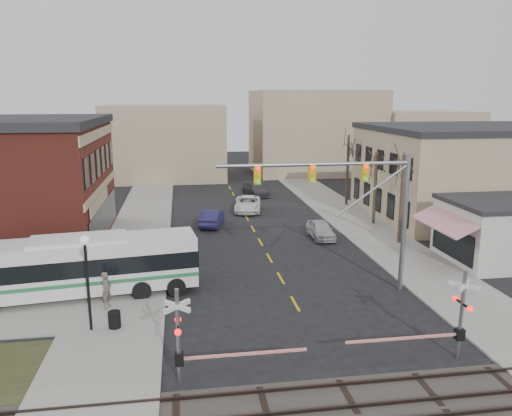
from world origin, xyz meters
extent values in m
plane|color=black|center=(0.00, 0.00, 0.00)|extent=(160.00, 160.00, 0.00)
cube|color=gray|center=(-9.50, 20.00, 0.06)|extent=(5.00, 60.00, 0.12)
cube|color=gray|center=(9.50, 20.00, 0.06)|extent=(5.00, 60.00, 0.12)
cube|color=#2D231E|center=(0.00, -7.52, 0.12)|extent=(160.00, 0.08, 0.14)
cube|color=#2D231E|center=(0.00, -6.08, 0.12)|extent=(160.00, 0.08, 0.14)
cube|color=tan|center=(-11.95, 16.00, 4.30)|extent=(0.10, 15.00, 0.50)
cube|color=tan|center=(-11.95, 16.00, 8.40)|extent=(0.10, 15.00, 0.70)
cube|color=black|center=(-11.95, 16.00, 1.80)|extent=(0.08, 13.00, 2.60)
cube|color=tan|center=(22.00, 20.00, 4.00)|extent=(20.00, 15.00, 8.00)
cube|color=#262628|center=(22.00, 20.00, 8.25)|extent=(20.30, 15.30, 0.50)
cube|color=beige|center=(16.00, 7.00, 2.00)|extent=(8.00, 6.00, 4.00)
cube|color=#262628|center=(16.00, 7.00, 4.15)|extent=(8.20, 6.20, 0.30)
cube|color=red|center=(11.20, 7.00, 3.00)|extent=(1.68, 6.00, 0.87)
cylinder|color=#382B21|center=(10.50, 12.00, 3.50)|extent=(0.28, 0.28, 6.75)
cylinder|color=#382B21|center=(10.80, 18.00, 3.27)|extent=(0.28, 0.28, 6.30)
cylinder|color=#382B21|center=(11.00, 26.00, 3.72)|extent=(0.28, 0.28, 7.20)
cube|color=silver|center=(-11.68, 4.78, 1.88)|extent=(13.07, 4.41, 2.86)
cube|color=black|center=(-11.68, 4.78, 2.08)|extent=(13.11, 4.46, 0.96)
cube|color=#246E3F|center=(-11.68, 4.78, 1.23)|extent=(13.11, 4.46, 0.21)
cylinder|color=black|center=(-11.68, 4.78, 0.53)|extent=(1.42, 2.89, 1.07)
cylinder|color=gray|center=(6.58, 3.16, 4.00)|extent=(0.28, 0.28, 8.00)
cylinder|color=gray|center=(1.22, 3.16, 7.50)|extent=(10.71, 0.20, 0.20)
cube|color=gold|center=(4.08, 3.16, 7.00)|extent=(0.35, 0.30, 1.00)
cube|color=gold|center=(1.08, 3.16, 7.00)|extent=(0.35, 0.30, 1.00)
cube|color=gold|center=(-1.92, 3.16, 7.00)|extent=(0.35, 0.30, 1.00)
cylinder|color=gray|center=(-6.25, -4.96, 2.00)|extent=(0.16, 0.16, 4.00)
cube|color=silver|center=(-6.25, -4.96, 3.30)|extent=(1.00, 1.00, 0.18)
cube|color=silver|center=(-6.25, -4.96, 3.30)|extent=(1.00, 1.00, 0.18)
sphere|color=#FF0C0C|center=(-6.25, -5.51, 2.50)|extent=(0.26, 0.26, 0.26)
sphere|color=#FF0C0C|center=(-6.25, -4.41, 2.50)|extent=(0.26, 0.26, 0.26)
cube|color=black|center=(-6.25, -4.96, 1.10)|extent=(0.35, 0.35, 0.50)
cube|color=#FF0C0C|center=(-3.65, -4.96, 1.10)|extent=(5.00, 0.10, 0.10)
cylinder|color=gray|center=(5.68, -4.66, 2.00)|extent=(0.16, 0.16, 4.00)
cube|color=silver|center=(5.68, -4.66, 3.30)|extent=(1.00, 1.00, 0.18)
cube|color=silver|center=(5.68, -4.66, 3.30)|extent=(1.00, 1.00, 0.18)
sphere|color=#FF0C0C|center=(5.68, -5.21, 2.50)|extent=(0.26, 0.26, 0.26)
sphere|color=#FF0C0C|center=(5.68, -4.11, 2.50)|extent=(0.26, 0.26, 0.26)
cube|color=black|center=(5.68, -4.66, 1.10)|extent=(0.35, 0.35, 0.50)
cube|color=#FF0C0C|center=(3.08, -4.66, 1.10)|extent=(5.00, 0.10, 0.10)
cylinder|color=black|center=(-10.46, 0.23, 2.28)|extent=(0.14, 0.14, 4.32)
sphere|color=silver|center=(-10.46, 0.23, 4.59)|extent=(0.44, 0.44, 0.44)
cylinder|color=black|center=(-9.36, 0.30, 0.53)|extent=(0.60, 0.60, 0.82)
imported|color=#AFAEB3|center=(4.96, 14.46, 0.70)|extent=(1.68, 4.13, 1.41)
imported|color=#1F1D48|center=(-3.37, 19.66, 0.74)|extent=(2.54, 4.71, 1.47)
imported|color=white|center=(0.48, 24.86, 0.74)|extent=(3.28, 5.63, 1.47)
imported|color=#3C3B40|center=(2.51, 32.77, 0.68)|extent=(3.12, 5.03, 1.36)
imported|color=#5C5249|center=(-10.03, 2.81, 1.10)|extent=(0.68, 0.83, 1.96)
imported|color=#33425A|center=(-11.50, 7.45, 0.97)|extent=(1.04, 1.02, 1.70)
camera|label=1|loc=(-5.94, -22.85, 11.06)|focal=35.00mm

